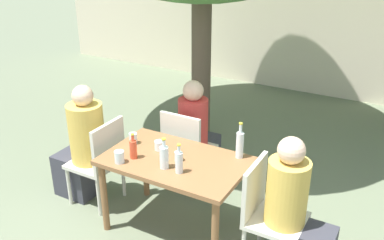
{
  "coord_description": "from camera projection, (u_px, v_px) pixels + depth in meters",
  "views": [
    {
      "loc": [
        1.69,
        -2.73,
        2.53
      ],
      "look_at": [
        0.0,
        0.3,
        0.98
      ],
      "focal_mm": 40.0,
      "sensor_mm": 36.0,
      "label": 1
    }
  ],
  "objects": [
    {
      "name": "patio_chair_1",
      "position": [
        266.0,
        209.0,
        3.38
      ],
      "size": [
        0.44,
        0.44,
        0.9
      ],
      "rotation": [
        0.0,
        0.0,
        1.57
      ],
      "color": "beige",
      "rests_on": "ground_plane"
    },
    {
      "name": "drinking_glass_1",
      "position": [
        178.0,
        156.0,
        3.63
      ],
      "size": [
        0.06,
        0.06,
        0.08
      ],
      "color": "silver",
      "rests_on": "dining_table_front"
    },
    {
      "name": "cafe_building_wall",
      "position": [
        313.0,
        8.0,
        6.74
      ],
      "size": [
        10.0,
        0.08,
        2.8
      ],
      "color": "beige",
      "rests_on": "ground_plane"
    },
    {
      "name": "person_seated_1",
      "position": [
        296.0,
        217.0,
        3.27
      ],
      "size": [
        0.56,
        0.32,
        1.17
      ],
      "rotation": [
        0.0,
        0.0,
        1.57
      ],
      "color": "#383842",
      "rests_on": "ground_plane"
    },
    {
      "name": "patio_chair_2",
      "position": [
        186.0,
        147.0,
        4.35
      ],
      "size": [
        0.44,
        0.44,
        0.9
      ],
      "rotation": [
        0.0,
        0.0,
        3.14
      ],
      "color": "beige",
      "rests_on": "ground_plane"
    },
    {
      "name": "dining_table_front",
      "position": [
        175.0,
        169.0,
        3.71
      ],
      "size": [
        1.22,
        0.76,
        0.73
      ],
      "color": "brown",
      "rests_on": "ground_plane"
    },
    {
      "name": "drinking_glass_2",
      "position": [
        119.0,
        157.0,
        3.59
      ],
      "size": [
        0.08,
        0.08,
        0.11
      ],
      "color": "silver",
      "rests_on": "dining_table_front"
    },
    {
      "name": "water_bottle_3",
      "position": [
        240.0,
        144.0,
        3.64
      ],
      "size": [
        0.07,
        0.07,
        0.33
      ],
      "color": "silver",
      "rests_on": "dining_table_front"
    },
    {
      "name": "ground_plane",
      "position": [
        176.0,
        228.0,
        3.96
      ],
      "size": [
        30.0,
        30.0,
        0.0
      ],
      "primitive_type": "plane",
      "color": "#667056"
    },
    {
      "name": "soda_bottle_2",
      "position": [
        133.0,
        149.0,
        3.65
      ],
      "size": [
        0.06,
        0.06,
        0.23
      ],
      "color": "#DB4C2D",
      "rests_on": "dining_table_front"
    },
    {
      "name": "drinking_glass_3",
      "position": [
        133.0,
        138.0,
        3.91
      ],
      "size": [
        0.08,
        0.08,
        0.1
      ],
      "color": "silver",
      "rests_on": "dining_table_front"
    },
    {
      "name": "water_bottle_0",
      "position": [
        179.0,
        162.0,
        3.43
      ],
      "size": [
        0.06,
        0.06,
        0.26
      ],
      "color": "silver",
      "rests_on": "dining_table_front"
    },
    {
      "name": "drinking_glass_0",
      "position": [
        159.0,
        145.0,
        3.81
      ],
      "size": [
        0.08,
        0.08,
        0.08
      ],
      "color": "white",
      "rests_on": "dining_table_front"
    },
    {
      "name": "person_seated_0",
      "position": [
        82.0,
        149.0,
        4.22
      ],
      "size": [
        0.57,
        0.34,
        1.23
      ],
      "rotation": [
        0.0,
        0.0,
        -1.57
      ],
      "color": "#383842",
      "rests_on": "ground_plane"
    },
    {
      "name": "person_seated_2",
      "position": [
        197.0,
        136.0,
        4.54
      ],
      "size": [
        0.31,
        0.55,
        1.17
      ],
      "rotation": [
        0.0,
        0.0,
        3.14
      ],
      "color": "#383842",
      "rests_on": "ground_plane"
    },
    {
      "name": "water_bottle_1",
      "position": [
        164.0,
        156.0,
        3.49
      ],
      "size": [
        0.07,
        0.07,
        0.27
      ],
      "color": "silver",
      "rests_on": "dining_table_front"
    },
    {
      "name": "patio_chair_0",
      "position": [
        101.0,
        158.0,
        4.13
      ],
      "size": [
        0.44,
        0.44,
        0.9
      ],
      "rotation": [
        0.0,
        0.0,
        -1.57
      ],
      "color": "beige",
      "rests_on": "ground_plane"
    }
  ]
}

